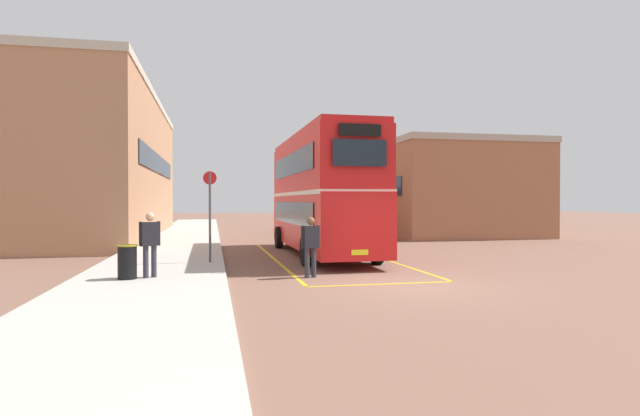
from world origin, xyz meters
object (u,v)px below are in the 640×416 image
(double_decker_bus, at_px, (321,192))
(litter_bin, at_px, (127,262))
(single_deck_bus, at_px, (328,208))
(bus_stop_sign, at_px, (210,208))
(pedestrian_waiting_near, at_px, (150,240))
(pedestrian_boarding, at_px, (310,242))

(double_decker_bus, xyz_separation_m, litter_bin, (-6.41, -6.09, -1.93))
(single_deck_bus, height_order, litter_bin, single_deck_bus)
(double_decker_bus, xyz_separation_m, bus_stop_sign, (-4.32, -2.79, -0.59))
(single_deck_bus, relative_size, pedestrian_waiting_near, 5.85)
(litter_bin, relative_size, bus_stop_sign, 0.30)
(bus_stop_sign, bearing_deg, pedestrian_waiting_near, -116.03)
(single_deck_bus, bearing_deg, pedestrian_waiting_near, -114.64)
(single_deck_bus, xyz_separation_m, bus_stop_sign, (-7.97, -17.59, 0.29))
(pedestrian_boarding, distance_m, litter_bin, 4.89)
(pedestrian_boarding, xyz_separation_m, pedestrian_waiting_near, (-4.33, -0.05, 0.15))
(pedestrian_boarding, bearing_deg, single_deck_bus, 75.93)
(pedestrian_boarding, relative_size, pedestrian_waiting_near, 0.99)
(single_deck_bus, relative_size, litter_bin, 11.35)
(litter_bin, bearing_deg, bus_stop_sign, 57.77)
(pedestrian_waiting_near, distance_m, litter_bin, 0.79)
(single_deck_bus, relative_size, bus_stop_sign, 3.36)
(double_decker_bus, xyz_separation_m, pedestrian_waiting_near, (-5.86, -5.94, -1.37))
(bus_stop_sign, bearing_deg, single_deck_bus, 65.61)
(pedestrian_boarding, distance_m, pedestrian_waiting_near, 4.33)
(litter_bin, height_order, bus_stop_sign, bus_stop_sign)
(double_decker_bus, xyz_separation_m, single_deck_bus, (3.65, 14.80, -0.87))
(double_decker_bus, bearing_deg, pedestrian_waiting_near, -134.62)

